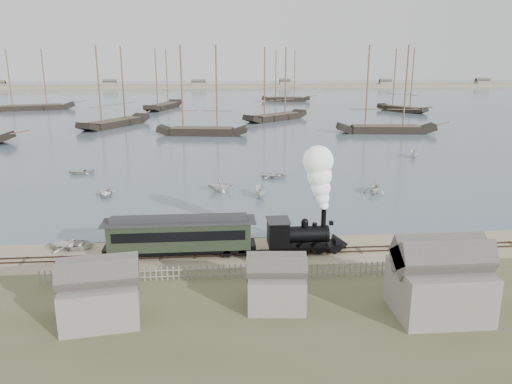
{
  "coord_description": "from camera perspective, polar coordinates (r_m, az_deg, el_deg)",
  "views": [
    {
      "loc": [
        -2.21,
        -44.08,
        17.26
      ],
      "look_at": [
        2.14,
        6.43,
        3.5
      ],
      "focal_mm": 35.0,
      "sensor_mm": 36.0,
      "label": 1
    }
  ],
  "objects": [
    {
      "name": "rail_track",
      "position": [
        45.52,
        -1.78,
        -7.05
      ],
      "size": [
        120.0,
        1.8,
        0.16
      ],
      "color": "#35241D",
      "rests_on": "ground"
    },
    {
      "name": "shed_right",
      "position": [
        37.87,
        19.92,
        -12.92
      ],
      "size": [
        6.0,
        5.0,
        5.1
      ],
      "primitive_type": null,
      "color": "slate",
      "rests_on": "ground"
    },
    {
      "name": "rowboat_7",
      "position": [
        95.93,
        7.33,
        5.19
      ],
      "size": [
        3.41,
        3.13,
        1.51
      ],
      "primitive_type": "imported",
      "rotation": [
        0.0,
        0.0,
        0.26
      ],
      "color": "silver",
      "rests_on": "harbor_water"
    },
    {
      "name": "schooner_1",
      "position": [
        132.62,
        -16.08,
        11.5
      ],
      "size": [
        16.14,
        22.79,
        20.0
      ],
      "primitive_type": null,
      "rotation": [
        0.0,
        0.0,
        1.05
      ],
      "color": "black",
      "rests_on": "harbor_water"
    },
    {
      "name": "schooner_8",
      "position": [
        202.53,
        3.46,
        13.12
      ],
      "size": [
        19.57,
        6.78,
        20.0
      ],
      "primitive_type": null,
      "rotation": [
        0.0,
        0.0,
        -0.13
      ],
      "color": "black",
      "rests_on": "harbor_water"
    },
    {
      "name": "rowboat_5",
      "position": [
        92.7,
        17.59,
        4.18
      ],
      "size": [
        3.5,
        2.14,
        1.27
      ],
      "primitive_type": "imported",
      "rotation": [
        0.0,
        0.0,
        2.84
      ],
      "color": "silver",
      "rests_on": "harbor_water"
    },
    {
      "name": "shed_mid",
      "position": [
        36.67,
        2.32,
        -12.91
      ],
      "size": [
        4.0,
        3.5,
        3.6
      ],
      "primitive_type": null,
      "color": "slate",
      "rests_on": "ground"
    },
    {
      "name": "schooner_7",
      "position": [
        175.27,
        -10.65,
        12.58
      ],
      "size": [
        12.15,
        24.36,
        20.0
      ],
      "primitive_type": null,
      "rotation": [
        0.0,
        0.0,
        1.28
      ],
      "color": "black",
      "rests_on": "harbor_water"
    },
    {
      "name": "schooner_5",
      "position": [
        169.68,
        16.55,
        12.15
      ],
      "size": [
        12.79,
        17.62,
        20.0
      ],
      "primitive_type": null,
      "rotation": [
        0.0,
        0.0,
        -1.03
      ],
      "color": "black",
      "rests_on": "harbor_water"
    },
    {
      "name": "schooner_6",
      "position": [
        184.4,
        -24.55,
        11.62
      ],
      "size": [
        27.94,
        13.94,
        20.0
      ],
      "primitive_type": null,
      "rotation": [
        0.0,
        0.0,
        0.29
      ],
      "color": "black",
      "rests_on": "harbor_water"
    },
    {
      "name": "schooner_2",
      "position": [
        113.74,
        -6.31,
        11.47
      ],
      "size": [
        20.8,
        7.71,
        20.0
      ],
      "primitive_type": null,
      "rotation": [
        0.0,
        0.0,
        -0.15
      ],
      "color": "black",
      "rests_on": "harbor_water"
    },
    {
      "name": "picket_fence_east",
      "position": [
        43.04,
        15.73,
        -9.06
      ],
      "size": [
        15.0,
        0.1,
        1.2
      ],
      "primitive_type": null,
      "color": "slate",
      "rests_on": "ground"
    },
    {
      "name": "shed_left",
      "position": [
        36.39,
        -17.16,
        -13.87
      ],
      "size": [
        5.0,
        4.0,
        4.1
      ],
      "primitive_type": null,
      "color": "slate",
      "rests_on": "ground"
    },
    {
      "name": "beached_dinghy",
      "position": [
        49.52,
        -20.15,
        -5.68
      ],
      "size": [
        3.06,
        4.15,
        0.83
      ],
      "primitive_type": "imported",
      "rotation": [
        0.0,
        0.0,
        1.52
      ],
      "color": "silver",
      "rests_on": "ground"
    },
    {
      "name": "harbor_water",
      "position": [
        214.78,
        -4.39,
        10.54
      ],
      "size": [
        600.0,
        336.0,
        0.06
      ],
      "primitive_type": "cube",
      "color": "#4C606C",
      "rests_on": "ground"
    },
    {
      "name": "picket_fence_west",
      "position": [
        41.12,
        -10.6,
        -9.91
      ],
      "size": [
        19.0,
        0.1,
        1.2
      ],
      "primitive_type": null,
      "color": "slate",
      "rests_on": "ground"
    },
    {
      "name": "rowboat_2",
      "position": [
        63.26,
        0.45,
        -0.01
      ],
      "size": [
        3.28,
        1.41,
        1.24
      ],
      "primitive_type": "imported",
      "rotation": [
        0.0,
        0.0,
        3.08
      ],
      "color": "silver",
      "rests_on": "harbor_water"
    },
    {
      "name": "schooner_3",
      "position": [
        140.87,
        2.33,
        12.24
      ],
      "size": [
        20.15,
        18.09,
        20.0
      ],
      "primitive_type": null,
      "rotation": [
        0.0,
        0.0,
        0.7
      ],
      "color": "black",
      "rests_on": "harbor_water"
    },
    {
      "name": "far_spit",
      "position": [
        294.59,
        -4.58,
        11.78
      ],
      "size": [
        500.0,
        20.0,
        1.8
      ],
      "primitive_type": "cube",
      "color": "gray",
      "rests_on": "ground"
    },
    {
      "name": "rowboat_3",
      "position": [
        73.17,
        2.14,
        1.9
      ],
      "size": [
        3.64,
        4.38,
        0.78
      ],
      "primitive_type": "imported",
      "rotation": [
        0.0,
        0.0,
        1.29
      ],
      "color": "silver",
      "rests_on": "harbor_water"
    },
    {
      "name": "rowboat_4",
      "position": [
        66.76,
        13.4,
        0.57
      ],
      "size": [
        4.14,
        4.01,
        1.67
      ],
      "primitive_type": "imported",
      "rotation": [
        0.0,
        0.0,
        5.71
      ],
      "color": "silver",
      "rests_on": "harbor_water"
    },
    {
      "name": "rowboat_1",
      "position": [
        66.04,
        -4.09,
        0.85
      ],
      "size": [
        3.38,
        3.77,
        1.78
      ],
      "primitive_type": "imported",
      "rotation": [
        0.0,
        0.0,
        1.72
      ],
      "color": "silver",
      "rests_on": "harbor_water"
    },
    {
      "name": "schooner_4",
      "position": [
        120.39,
        14.89,
        11.26
      ],
      "size": [
        23.15,
        8.07,
        20.0
      ],
      "primitive_type": null,
      "rotation": [
        0.0,
        0.0,
        -0.13
      ],
      "color": "black",
      "rests_on": "harbor_water"
    },
    {
      "name": "passenger_coach",
      "position": [
        44.85,
        -8.69,
        -4.8
      ],
      "size": [
        13.4,
        2.58,
        3.25
      ],
      "color": "black",
      "rests_on": "ground"
    },
    {
      "name": "rowboat_6",
      "position": [
        80.43,
        -19.39,
        2.26
      ],
      "size": [
        2.96,
        3.99,
        0.8
      ],
      "primitive_type": "imported",
      "rotation": [
        0.0,
        0.0,
        4.77
      ],
      "color": "silver",
      "rests_on": "harbor_water"
    },
    {
      "name": "locomotive",
      "position": [
        44.93,
        6.86,
        -1.64
      ],
      "size": [
        7.55,
        2.82,
        9.41
      ],
      "color": "black",
      "rests_on": "ground"
    },
    {
      "name": "ground",
      "position": [
        47.39,
        -1.92,
        -6.18
      ],
      "size": [
        600.0,
        600.0,
        0.0
      ],
      "primitive_type": "plane",
      "color": "tan",
      "rests_on": "ground"
    },
    {
      "name": "rowboat_0",
      "position": [
        66.63,
        -16.81,
        -0.11
      ],
      "size": [
        4.0,
        3.22,
        0.74
      ],
      "primitive_type": "imported",
      "rotation": [
        0.0,
        0.0,
        0.21
      ],
      "color": "silver",
      "rests_on": "harbor_water"
    }
  ]
}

